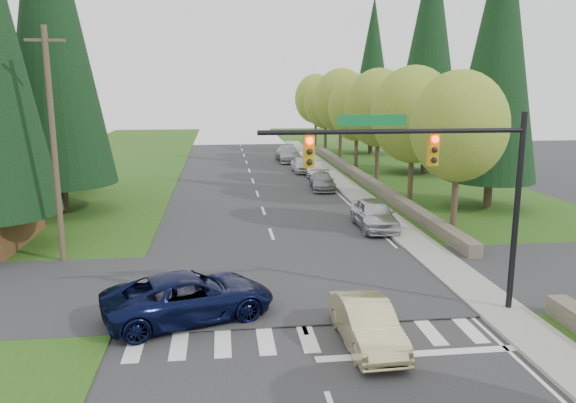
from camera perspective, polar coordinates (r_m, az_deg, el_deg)
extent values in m
plane|color=#28282B|center=(14.98, 4.01, -18.93)|extent=(120.00, 120.00, 0.00)
cube|color=#284A13|center=(36.92, 18.15, -0.66)|extent=(14.00, 110.00, 0.06)
cube|color=#284A13|center=(35.10, -24.07, -1.74)|extent=(14.00, 110.00, 0.06)
cube|color=#28282B|center=(22.14, 0.09, -8.37)|extent=(120.00, 8.00, 0.10)
cube|color=gray|center=(36.67, 8.16, -0.21)|extent=(1.80, 80.00, 0.13)
cube|color=gray|center=(36.46, 6.87, -0.24)|extent=(0.20, 80.00, 0.13)
cube|color=#4C4438|center=(44.65, 7.65, 2.34)|extent=(0.70, 40.00, 0.70)
cylinder|color=black|center=(20.14, 22.17, -1.24)|extent=(0.20, 0.20, 6.80)
cylinder|color=black|center=(18.02, 10.74, 7.01)|extent=(8.60, 0.16, 0.16)
cube|color=#0C662D|center=(17.84, 8.57, 8.17)|extent=(2.20, 0.04, 0.35)
cube|color=#BF8C0C|center=(18.51, 14.52, 5.10)|extent=(0.32, 0.24, 1.00)
sphere|color=#FF0C05|center=(18.34, 14.74, 6.13)|extent=(0.22, 0.22, 0.22)
cube|color=#BF8C0C|center=(17.46, 2.14, 5.08)|extent=(0.32, 0.24, 1.00)
sphere|color=#FF0C05|center=(17.28, 2.23, 6.18)|extent=(0.22, 0.22, 0.22)
cylinder|color=#473828|center=(25.73, -22.67, 5.02)|extent=(0.24, 0.24, 10.00)
cube|color=#473828|center=(25.65, -23.48, 14.81)|extent=(1.60, 0.10, 0.12)
cylinder|color=#38281C|center=(29.56, 16.61, 1.08)|extent=(0.32, 0.32, 4.76)
ellipsoid|color=olive|center=(29.16, 16.98, 7.32)|extent=(4.80, 4.80, 5.52)
cylinder|color=#38281C|center=(36.01, 12.38, 3.30)|extent=(0.32, 0.32, 4.93)
ellipsoid|color=olive|center=(35.69, 12.62, 8.61)|extent=(5.20, 5.20, 5.98)
cylinder|color=#38281C|center=(42.56, 9.05, 4.78)|extent=(0.32, 0.32, 5.04)
ellipsoid|color=olive|center=(42.28, 9.20, 9.39)|extent=(5.00, 5.00, 5.75)
cylinder|color=#38281C|center=(49.32, 6.94, 5.67)|extent=(0.32, 0.32, 4.82)
ellipsoid|color=olive|center=(49.08, 7.04, 9.46)|extent=(5.00, 5.00, 5.75)
cylinder|color=#38281C|center=(56.11, 5.35, 6.62)|extent=(0.32, 0.32, 5.15)
ellipsoid|color=olive|center=(55.91, 5.42, 10.19)|extent=(5.40, 5.40, 6.21)
cylinder|color=#38281C|center=(62.93, 3.82, 7.00)|extent=(0.32, 0.32, 4.70)
ellipsoid|color=olive|center=(62.74, 3.86, 9.91)|extent=(4.80, 4.80, 5.52)
cylinder|color=#38281C|center=(69.80, 2.83, 7.61)|extent=(0.32, 0.32, 4.98)
ellipsoid|color=olive|center=(69.64, 2.86, 10.38)|extent=(5.20, 5.20, 5.98)
cylinder|color=#38281C|center=(36.51, -21.80, 0.50)|extent=(0.50, 0.50, 2.00)
cone|color=black|center=(36.08, -23.11, 16.75)|extent=(6.46, 6.46, 19.00)
cylinder|color=#38281C|center=(42.73, -22.38, 2.00)|extent=(0.50, 0.50, 2.00)
cone|color=black|center=(42.29, -23.40, 14.51)|extent=(5.78, 5.78, 17.00)
cylinder|color=#38281C|center=(37.17, 19.65, 0.85)|extent=(0.50, 0.50, 2.00)
cone|color=black|center=(36.63, 20.63, 14.48)|extent=(5.44, 5.44, 16.00)
cylinder|color=#38281C|center=(50.25, 13.63, 3.92)|extent=(0.50, 0.50, 2.00)
cone|color=black|center=(49.90, 14.19, 15.13)|extent=(6.12, 6.12, 18.00)
cylinder|color=#38281C|center=(63.18, 8.36, 5.69)|extent=(0.50, 0.50, 2.00)
cone|color=black|center=(62.85, 8.59, 13.23)|extent=(5.10, 5.10, 15.00)
imported|color=#CAC187|center=(17.22, 8.01, -12.18)|extent=(1.59, 4.15, 1.35)
imported|color=black|center=(19.05, -9.99, -9.49)|extent=(6.14, 4.25, 1.56)
imported|color=silver|center=(30.51, 8.74, -1.27)|extent=(1.93, 4.70, 1.60)
imported|color=slate|center=(41.51, 3.52, 2.07)|extent=(2.05, 4.33, 1.22)
imported|color=#AFB0B4|center=(47.46, 2.67, 3.37)|extent=(1.65, 4.07, 1.31)
imported|color=silver|center=(49.63, 1.40, 3.77)|extent=(1.71, 3.98, 1.34)
imported|color=#99989D|center=(56.45, 0.01, 4.86)|extent=(2.30, 5.38, 1.55)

